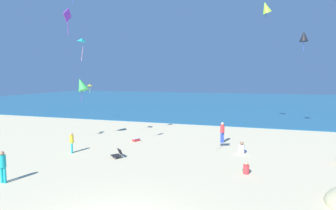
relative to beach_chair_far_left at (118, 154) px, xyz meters
name	(u,v)px	position (x,y,z in m)	size (l,w,h in m)	color
ground_plane	(184,153)	(3.75, 2.29, -0.26)	(120.00, 120.00, 0.00)	beige
ocean_water	(229,101)	(3.75, 43.02, -0.23)	(120.00, 60.00, 0.05)	#236084
beach_chair_far_left	(118,154)	(0.00, 0.00, 0.00)	(0.85, 0.86, 0.56)	black
cooler_box	(136,140)	(-0.71, 4.44, -0.13)	(0.54, 0.63, 0.25)	red
person_1	(242,149)	(7.45, 3.32, 0.04)	(0.55, 0.72, 0.81)	white
person_3	(3,165)	(-3.34, -5.25, 0.64)	(0.34, 0.34, 1.57)	#19ADB2
person_4	(246,169)	(7.78, -0.52, -0.02)	(0.38, 0.56, 0.65)	red
person_5	(72,141)	(-3.48, 0.13, 0.54)	(0.39, 0.39, 1.38)	#19ADB2
person_8	(222,131)	(5.89, 5.96, 0.67)	(0.45, 0.45, 1.60)	blue
kite_lime	(266,8)	(9.07, 12.94, 11.38)	(1.38, 1.27, 1.57)	#99DB33
kite_black	(304,36)	(12.41, 12.71, 8.53)	(1.09, 1.10, 1.77)	black
kite_purple	(67,16)	(-2.09, -1.66, 8.24)	(0.18, 0.76, 1.47)	purple
kite_yellow	(90,85)	(-9.81, 12.05, 3.89)	(0.66, 0.70, 1.08)	yellow
kite_green	(81,84)	(-5.21, 3.91, 4.23)	(1.20, 0.91, 1.99)	green
kite_teal	(82,40)	(-3.97, 2.37, 7.50)	(0.82, 0.86, 1.67)	#1EADAD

